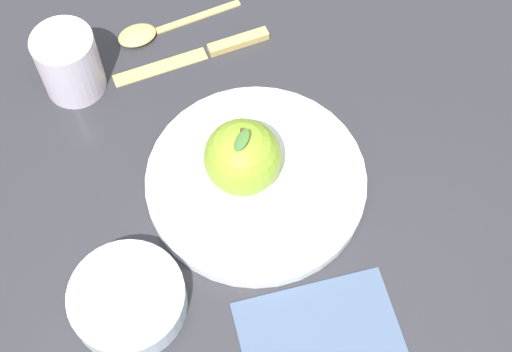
# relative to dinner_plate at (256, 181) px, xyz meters

# --- Properties ---
(ground_plane) EXTENTS (2.40, 2.40, 0.00)m
(ground_plane) POSITION_rel_dinner_plate_xyz_m (-0.03, -0.02, -0.01)
(ground_plane) COLOR #2D2D33
(dinner_plate) EXTENTS (0.24, 0.24, 0.02)m
(dinner_plate) POSITION_rel_dinner_plate_xyz_m (0.00, 0.00, 0.00)
(dinner_plate) COLOR white
(dinner_plate) RESTS_ON ground_plane
(apple) EXTENTS (0.08, 0.08, 0.10)m
(apple) POSITION_rel_dinner_plate_xyz_m (-0.00, -0.01, 0.05)
(apple) COLOR #8CB22D
(apple) RESTS_ON dinner_plate
(side_bowl) EXTENTS (0.12, 0.12, 0.03)m
(side_bowl) POSITION_rel_dinner_plate_xyz_m (0.14, -0.13, 0.01)
(side_bowl) COLOR silver
(side_bowl) RESTS_ON ground_plane
(cup) EXTENTS (0.07, 0.07, 0.08)m
(cup) POSITION_rel_dinner_plate_xyz_m (-0.13, -0.21, 0.04)
(cup) COLOR silver
(cup) RESTS_ON ground_plane
(knife) EXTENTS (0.09, 0.18, 0.01)m
(knife) POSITION_rel_dinner_plate_xyz_m (-0.18, -0.06, -0.01)
(knife) COLOR #D8B766
(knife) RESTS_ON ground_plane
(spoon) EXTENTS (0.09, 0.16, 0.01)m
(spoon) POSITION_rel_dinner_plate_xyz_m (-0.21, -0.13, -0.00)
(spoon) COLOR #D8B766
(spoon) RESTS_ON ground_plane
(linen_napkin) EXTENTS (0.14, 0.18, 0.00)m
(linen_napkin) POSITION_rel_dinner_plate_xyz_m (0.17, 0.06, -0.01)
(linen_napkin) COLOR slate
(linen_napkin) RESTS_ON ground_plane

